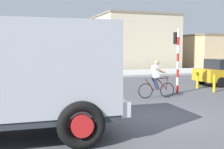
% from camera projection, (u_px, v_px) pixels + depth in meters
% --- Properties ---
extents(ground_plane, '(120.00, 120.00, 0.00)m').
position_uv_depth(ground_plane, '(157.00, 117.00, 9.13)').
color(ground_plane, '#4C4C51').
extents(sidewalk_far, '(80.00, 5.00, 0.16)m').
position_uv_depth(sidewalk_far, '(73.00, 75.00, 22.54)').
color(sidewalk_far, '#ADADA8').
rests_on(sidewalk_far, ground).
extents(truck_foreground, '(5.53, 3.03, 2.90)m').
position_uv_depth(truck_foreground, '(8.00, 72.00, 6.83)').
color(truck_foreground, '#B2B7BC').
rests_on(truck_foreground, ground).
extents(cyclist, '(1.72, 0.52, 1.72)m').
position_uv_depth(cyclist, '(156.00, 79.00, 12.52)').
color(cyclist, black).
rests_on(cyclist, ground).
extents(traffic_light_pole, '(0.24, 0.43, 3.20)m').
position_uv_depth(traffic_light_pole, '(177.00, 52.00, 13.82)').
color(traffic_light_pole, red).
rests_on(traffic_light_pole, ground).
extents(pedestrian_near_kerb, '(0.34, 0.22, 1.62)m').
position_uv_depth(pedestrian_near_kerb, '(61.00, 70.00, 17.65)').
color(pedestrian_near_kerb, '#2D334C').
rests_on(pedestrian_near_kerb, ground).
extents(bollard_near, '(0.14, 0.14, 0.90)m').
position_uv_depth(bollard_near, '(214.00, 83.00, 14.25)').
color(bollard_near, gold).
rests_on(bollard_near, ground).
extents(bollard_far, '(0.14, 0.14, 0.90)m').
position_uv_depth(bollard_far, '(197.00, 80.00, 15.57)').
color(bollard_far, gold).
rests_on(bollard_far, ground).
extents(building_mid_block, '(7.48, 5.79, 3.88)m').
position_uv_depth(building_mid_block, '(53.00, 51.00, 27.28)').
color(building_mid_block, '#B2AD9E').
rests_on(building_mid_block, ground).
extents(building_corner_right, '(8.44, 8.00, 6.02)m').
position_uv_depth(building_corner_right, '(133.00, 42.00, 32.43)').
color(building_corner_right, beige).
rests_on(building_corner_right, ground).
extents(building_set_back, '(7.33, 6.43, 3.87)m').
position_uv_depth(building_set_back, '(212.00, 51.00, 34.35)').
color(building_set_back, '#D1B284').
rests_on(building_set_back, ground).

